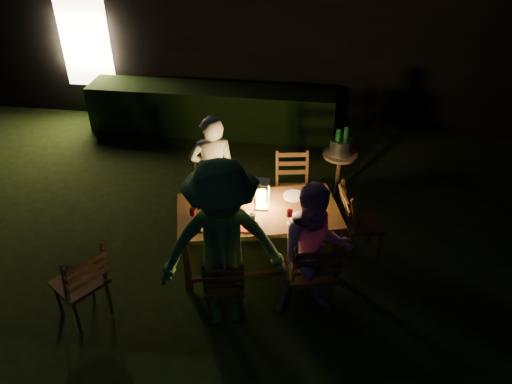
# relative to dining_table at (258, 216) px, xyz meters

# --- Properties ---
(garden_envelope) EXTENTS (40.00, 40.00, 3.20)m
(garden_envelope) POSITION_rel_dining_table_xyz_m (-0.77, 5.68, 0.90)
(garden_envelope) COLOR black
(garden_envelope) RESTS_ON ground
(dining_table) EXTENTS (1.97, 1.34, 0.75)m
(dining_table) POSITION_rel_dining_table_xyz_m (0.00, 0.00, 0.00)
(dining_table) COLOR #4B3419
(dining_table) RESTS_ON ground
(chair_near_left) EXTENTS (0.48, 0.50, 0.91)m
(chair_near_left) POSITION_rel_dining_table_xyz_m (-0.23, -0.86, -0.40)
(chair_near_left) COLOR #4B3419
(chair_near_left) RESTS_ON ground
(chair_near_right) EXTENTS (0.58, 0.61, 1.07)m
(chair_near_right) POSITION_rel_dining_table_xyz_m (0.64, -0.62, -0.35)
(chair_near_right) COLOR #4B3419
(chair_near_right) RESTS_ON ground
(chair_far_left) EXTENTS (0.55, 0.57, 0.93)m
(chair_far_left) POSITION_rel_dining_table_xyz_m (-0.64, 0.62, -0.39)
(chair_far_left) COLOR #4B3419
(chair_far_left) RESTS_ON ground
(chair_far_right) EXTENTS (0.50, 0.53, 0.96)m
(chair_far_right) POSITION_rel_dining_table_xyz_m (0.32, 0.89, -0.38)
(chair_far_right) COLOR #4B3419
(chair_far_right) RESTS_ON ground
(chair_end) EXTENTS (0.56, 0.54, 0.97)m
(chair_end) POSITION_rel_dining_table_xyz_m (1.18, 0.33, -0.38)
(chair_end) COLOR #4B3419
(chair_end) RESTS_ON ground
(chair_spare) EXTENTS (0.67, 0.66, 1.03)m
(chair_spare) POSITION_rel_dining_table_xyz_m (-1.65, -1.10, -0.36)
(chair_spare) COLOR #4B3419
(chair_spare) RESTS_ON ground
(person_house_side) EXTENTS (0.64, 0.51, 1.55)m
(person_house_side) POSITION_rel_dining_table_xyz_m (-0.65, 0.67, 0.10)
(person_house_side) COLOR beige
(person_house_side) RESTS_ON ground
(person_opp_right) EXTENTS (0.89, 0.77, 1.55)m
(person_opp_right) POSITION_rel_dining_table_xyz_m (0.65, -0.67, 0.10)
(person_opp_right) COLOR #B27BAF
(person_opp_right) RESTS_ON ground
(person_opp_left) EXTENTS (1.36, 1.00, 1.88)m
(person_opp_left) POSITION_rel_dining_table_xyz_m (-0.21, -0.91, 0.27)
(person_opp_left) COLOR #3A743A
(person_opp_left) RESTS_ON ground
(lantern) EXTENTS (0.16, 0.16, 0.35)m
(lantern) POSITION_rel_dining_table_xyz_m (0.03, 0.06, 0.23)
(lantern) COLOR white
(lantern) RESTS_ON dining_table
(plate_far_left) EXTENTS (0.25, 0.25, 0.01)m
(plate_far_left) POSITION_rel_dining_table_xyz_m (-0.59, 0.06, 0.08)
(plate_far_left) COLOR white
(plate_far_left) RESTS_ON dining_table
(plate_near_left) EXTENTS (0.25, 0.25, 0.01)m
(plate_near_left) POSITION_rel_dining_table_xyz_m (-0.47, -0.36, 0.08)
(plate_near_left) COLOR white
(plate_near_left) RESTS_ON dining_table
(plate_far_right) EXTENTS (0.25, 0.25, 0.01)m
(plate_far_right) POSITION_rel_dining_table_xyz_m (0.37, 0.33, 0.08)
(plate_far_right) COLOR white
(plate_far_right) RESTS_ON dining_table
(plate_near_right) EXTENTS (0.25, 0.25, 0.01)m
(plate_near_right) POSITION_rel_dining_table_xyz_m (0.49, -0.09, 0.08)
(plate_near_right) COLOR white
(plate_near_right) RESTS_ON dining_table
(wineglass_a) EXTENTS (0.06, 0.06, 0.18)m
(wineglass_a) POSITION_rel_dining_table_xyz_m (-0.36, 0.19, 0.16)
(wineglass_a) COLOR #59070F
(wineglass_a) RESTS_ON dining_table
(wineglass_b) EXTENTS (0.06, 0.06, 0.18)m
(wineglass_b) POSITION_rel_dining_table_xyz_m (-0.66, -0.31, 0.16)
(wineglass_b) COLOR #59070F
(wineglass_b) RESTS_ON dining_table
(wineglass_c) EXTENTS (0.06, 0.06, 0.18)m
(wineglass_c) POSITION_rel_dining_table_xyz_m (0.36, -0.19, 0.16)
(wineglass_c) COLOR #59070F
(wineglass_c) RESTS_ON dining_table
(wineglass_d) EXTENTS (0.06, 0.06, 0.18)m
(wineglass_d) POSITION_rel_dining_table_xyz_m (0.55, 0.34, 0.16)
(wineglass_d) COLOR #59070F
(wineglass_d) RESTS_ON dining_table
(wineglass_e) EXTENTS (0.06, 0.06, 0.18)m
(wineglass_e) POSITION_rel_dining_table_xyz_m (-0.02, -0.32, 0.16)
(wineglass_e) COLOR silver
(wineglass_e) RESTS_ON dining_table
(bottle_table) EXTENTS (0.07, 0.07, 0.28)m
(bottle_table) POSITION_rel_dining_table_xyz_m (-0.24, -0.07, 0.21)
(bottle_table) COLOR #0F471E
(bottle_table) RESTS_ON dining_table
(napkin_left) EXTENTS (0.18, 0.14, 0.01)m
(napkin_left) POSITION_rel_dining_table_xyz_m (-0.06, -0.35, 0.08)
(napkin_left) COLOR red
(napkin_left) RESTS_ON dining_table
(napkin_right) EXTENTS (0.18, 0.14, 0.01)m
(napkin_right) POSITION_rel_dining_table_xyz_m (0.61, -0.14, 0.08)
(napkin_right) COLOR red
(napkin_right) RESTS_ON dining_table
(phone) EXTENTS (0.14, 0.07, 0.01)m
(phone) POSITION_rel_dining_table_xyz_m (-0.52, -0.46, 0.08)
(phone) COLOR black
(phone) RESTS_ON dining_table
(side_table) EXTENTS (0.48, 0.48, 0.64)m
(side_table) POSITION_rel_dining_table_xyz_m (0.92, 1.60, -0.10)
(side_table) COLOR #916848
(side_table) RESTS_ON ground
(ice_bucket) EXTENTS (0.30, 0.30, 0.22)m
(ice_bucket) POSITION_rel_dining_table_xyz_m (0.92, 1.60, 0.08)
(ice_bucket) COLOR #A5A8AD
(ice_bucket) RESTS_ON side_table
(bottle_bucket_a) EXTENTS (0.07, 0.07, 0.32)m
(bottle_bucket_a) POSITION_rel_dining_table_xyz_m (0.87, 1.56, 0.13)
(bottle_bucket_a) COLOR #0F471E
(bottle_bucket_a) RESTS_ON side_table
(bottle_bucket_b) EXTENTS (0.07, 0.07, 0.32)m
(bottle_bucket_b) POSITION_rel_dining_table_xyz_m (0.97, 1.64, 0.13)
(bottle_bucket_b) COLOR #0F471E
(bottle_bucket_b) RESTS_ON side_table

